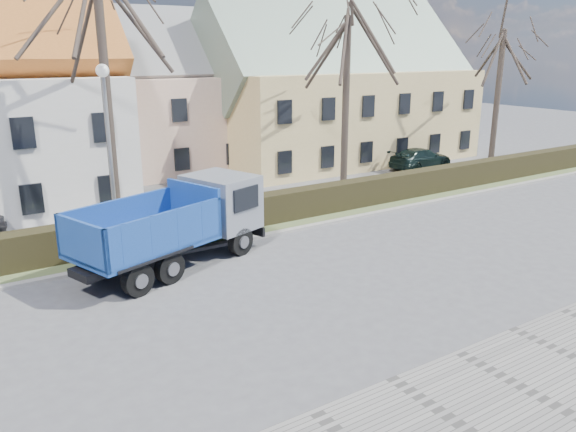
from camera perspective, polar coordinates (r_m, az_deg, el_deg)
ground at (r=18.06m, az=-2.75°, el=-7.61°), size 120.00×120.00×0.00m
curb_far at (r=21.86m, az=-8.83°, el=-3.23°), size 80.00×0.30×0.12m
grass_strip at (r=23.26m, az=-10.45°, el=-2.12°), size 80.00×3.00×0.10m
hedge at (r=22.90m, az=-10.34°, el=-0.83°), size 60.00×0.90×1.30m
building_pink at (r=36.56m, az=-13.42°, el=10.80°), size 10.80×8.80×8.00m
building_yellow at (r=39.68m, az=5.00°, el=11.96°), size 18.80×10.80×8.50m
tree_1 at (r=23.65m, az=-18.08°, el=13.19°), size 9.20×9.20×12.65m
tree_2 at (r=29.23m, az=5.92°, el=12.77°), size 8.00×8.00×11.00m
tree_3 at (r=37.89m, az=20.60°, el=12.26°), size 7.60×7.60×10.45m
dump_truck at (r=19.84m, az=-12.29°, el=-1.15°), size 7.90×4.99×2.96m
streetlight at (r=22.39m, az=-17.61°, el=5.76°), size 0.55×0.55×6.98m
cart_frame at (r=21.07m, az=-16.33°, el=-3.61°), size 0.90×0.68×0.73m
parked_car_b at (r=37.17m, az=13.33°, el=5.70°), size 4.74×2.18×1.34m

